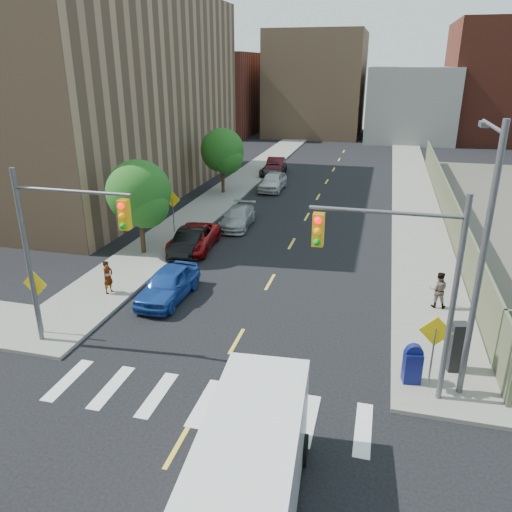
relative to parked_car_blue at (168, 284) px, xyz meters
The scene contains 28 objects.
ground 11.72m from the parked_car_blue, 68.96° to the right, with size 160.00×160.00×0.00m, color black.
sidewalk_nw 30.79m from the parked_car_blue, 96.62° to the left, with size 3.50×73.00×0.15m, color gray.
sidewalk_ne 32.84m from the parked_car_blue, 68.66° to the left, with size 3.50×73.00×0.15m, color gray.
fence_north 21.96m from the parked_car_blue, 51.06° to the left, with size 0.12×44.00×2.50m, color #5B6345.
building_nw 27.08m from the parked_car_blue, 133.01° to the left, with size 22.00×30.00×16.00m, color #8C6B4C.
bg_bldg_west 61.93m from the parked_car_blue, 106.77° to the left, with size 14.00×18.00×12.00m, color #592319.
bg_bldg_midwest 61.48m from the parked_car_blue, 91.69° to the left, with size 14.00×16.00×15.00m, color #8C6B4C.
bg_bldg_center 60.48m from the parked_car_blue, 78.33° to the left, with size 12.00×16.00×10.00m, color gray.
signal_nw 6.45m from the parked_car_blue, 109.94° to the right, with size 4.59×0.30×7.00m.
signal_ne 11.92m from the parked_car_blue, 25.78° to the right, with size 4.59×0.30×7.00m.
streetlight_ne 13.78m from the parked_car_blue, 17.96° to the right, with size 0.25×3.70×9.00m.
warn_sign_nw 5.83m from the parked_car_blue, 129.17° to the right, with size 1.06×0.06×2.83m.
warn_sign_ne 12.29m from the parked_car_blue, 21.19° to the right, with size 1.06×0.06×2.83m.
warn_sign_midwest 9.85m from the parked_car_blue, 111.62° to the left, with size 1.06×0.06×2.83m.
tree_west_near 6.94m from the parked_car_blue, 126.58° to the left, with size 3.66×3.64×5.52m.
tree_west_far 20.66m from the parked_car_blue, 100.70° to the left, with size 3.66×3.64×5.52m.
parked_car_blue is the anchor object (origin of this frame).
parked_car_black 6.16m from the parked_car_blue, 102.18° to the left, with size 1.47×4.22×1.39m, color black.
parked_car_red 6.80m from the parked_car_blue, 101.03° to the left, with size 2.29×4.97×1.38m, color maroon.
parked_car_silver 11.56m from the parked_car_blue, 90.00° to the left, with size 1.88×4.61×1.34m, color #93969A.
parked_car_white 22.48m from the parked_car_blue, 90.00° to the left, with size 1.87×4.66×1.59m, color silver.
parked_car_maroon 29.49m from the parked_car_blue, 92.53° to the left, with size 1.65×4.74×1.56m, color #420D13.
parked_car_grey 28.45m from the parked_car_blue, 92.62° to the left, with size 2.15×4.66×1.29m, color black.
cargo_van 12.52m from the parked_car_blue, 56.83° to the right, with size 2.79×6.01×2.68m.
mailbox 11.63m from the parked_car_blue, 21.26° to the right, with size 0.67×0.56×1.44m.
payphone 12.74m from the parked_car_blue, 14.00° to the right, with size 0.55×0.45×1.85m, color black.
pedestrian_west 2.93m from the parked_car_blue, behind, with size 0.59×0.39×1.62m, color gray.
pedestrian_east 12.30m from the parked_car_blue, ahead, with size 0.82×0.64×1.68m, color gray.
Camera 1 is at (5.08, -8.67, 10.38)m, focal length 35.00 mm.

